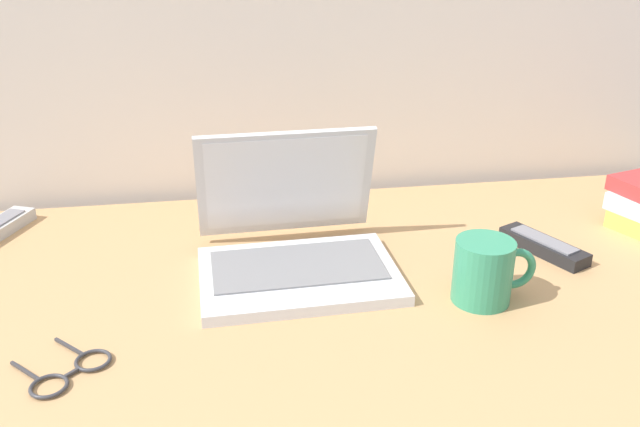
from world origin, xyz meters
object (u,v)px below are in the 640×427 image
(remote_control_near, at_px, (543,246))
(eyeglasses, at_px, (70,372))
(coffee_mug, at_px, (485,271))
(laptop, at_px, (294,242))

(remote_control_near, bearing_deg, eyeglasses, -163.25)
(coffee_mug, height_order, eyeglasses, coffee_mug)
(remote_control_near, relative_size, eyeglasses, 1.20)
(remote_control_near, height_order, eyeglasses, remote_control_near)
(laptop, xyz_separation_m, coffee_mug, (0.27, -0.15, 0.00))
(laptop, relative_size, coffee_mug, 2.50)
(laptop, xyz_separation_m, eyeglasses, (-0.31, -0.24, -0.04))
(laptop, height_order, coffee_mug, laptop)
(coffee_mug, distance_m, eyeglasses, 0.59)
(coffee_mug, bearing_deg, eyeglasses, -171.14)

